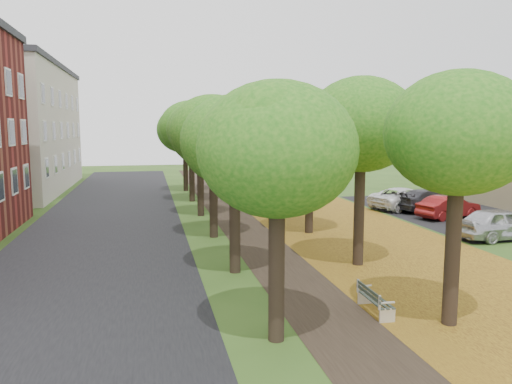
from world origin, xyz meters
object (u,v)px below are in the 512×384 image
bench (374,300)px  car_silver (502,224)px  car_grey (427,200)px  car_white (405,198)px  car_red (449,207)px

bench → car_silver: car_silver is taller
car_grey → car_white: size_ratio=0.94×
car_silver → car_red: car_silver is taller
car_silver → car_white: (0.00, 9.12, -0.07)m
bench → car_grey: car_grey is taller
bench → car_grey: 19.06m
bench → car_red: (10.82, 12.94, 0.26)m
car_silver → bench: bearing=123.7°
bench → car_grey: size_ratio=0.34×
bench → car_red: bearing=-39.0°
car_silver → car_grey: bearing=-9.8°
car_white → bench: bearing=129.1°
car_white → car_red: bearing=172.5°
bench → car_silver: 12.50m
car_silver → car_white: size_ratio=0.90×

